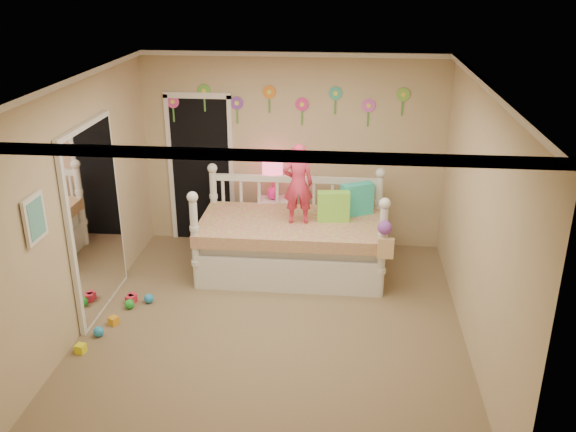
# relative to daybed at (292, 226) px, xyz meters

# --- Properties ---
(floor) EXTENTS (4.00, 4.50, 0.01)m
(floor) POSITION_rel_daybed_xyz_m (-0.07, -1.34, -0.62)
(floor) COLOR #7F684C
(floor) RESTS_ON ground
(ceiling) EXTENTS (4.00, 4.50, 0.01)m
(ceiling) POSITION_rel_daybed_xyz_m (-0.07, -1.34, 1.98)
(ceiling) COLOR white
(ceiling) RESTS_ON floor
(back_wall) EXTENTS (4.00, 0.01, 2.60)m
(back_wall) POSITION_rel_daybed_xyz_m (-0.07, 0.91, 0.68)
(back_wall) COLOR tan
(back_wall) RESTS_ON floor
(left_wall) EXTENTS (0.01, 4.50, 2.60)m
(left_wall) POSITION_rel_daybed_xyz_m (-2.07, -1.34, 0.68)
(left_wall) COLOR tan
(left_wall) RESTS_ON floor
(right_wall) EXTENTS (0.01, 4.50, 2.60)m
(right_wall) POSITION_rel_daybed_xyz_m (1.93, -1.34, 0.68)
(right_wall) COLOR tan
(right_wall) RESTS_ON floor
(crown_molding) EXTENTS (4.00, 4.50, 0.06)m
(crown_molding) POSITION_rel_daybed_xyz_m (-0.07, -1.34, 1.95)
(crown_molding) COLOR white
(crown_molding) RESTS_ON ceiling
(daybed) EXTENTS (2.30, 1.24, 1.24)m
(daybed) POSITION_rel_daybed_xyz_m (0.00, 0.00, 0.00)
(daybed) COLOR white
(daybed) RESTS_ON floor
(pillow_turquoise) EXTENTS (0.42, 0.31, 0.40)m
(pillow_turquoise) POSITION_rel_daybed_xyz_m (0.79, 0.28, 0.27)
(pillow_turquoise) COLOR #23B3A8
(pillow_turquoise) RESTS_ON daybed
(pillow_lime) EXTENTS (0.40, 0.18, 0.37)m
(pillow_lime) POSITION_rel_daybed_xyz_m (0.51, 0.05, 0.26)
(pillow_lime) COLOR #8BE846
(pillow_lime) RESTS_ON daybed
(child) EXTENTS (0.39, 0.28, 0.99)m
(child) POSITION_rel_daybed_xyz_m (0.08, -0.05, 0.56)
(child) COLOR #E53459
(child) RESTS_ON daybed
(nightstand) EXTENTS (0.46, 0.38, 0.69)m
(nightstand) POSITION_rel_daybed_xyz_m (-0.32, 0.72, -0.28)
(nightstand) COLOR white
(nightstand) RESTS_ON floor
(table_lamp) EXTENTS (0.27, 0.27, 0.60)m
(table_lamp) POSITION_rel_daybed_xyz_m (-0.32, 0.72, 0.47)
(table_lamp) COLOR #F7218B
(table_lamp) RESTS_ON nightstand
(closet_doorway) EXTENTS (0.90, 0.04, 2.07)m
(closet_doorway) POSITION_rel_daybed_xyz_m (-1.32, 0.89, 0.41)
(closet_doorway) COLOR black
(closet_doorway) RESTS_ON back_wall
(flower_decals) EXTENTS (3.40, 0.02, 0.50)m
(flower_decals) POSITION_rel_daybed_xyz_m (-0.16, 0.90, 1.32)
(flower_decals) COLOR #B2668C
(flower_decals) RESTS_ON back_wall
(mirror_closet) EXTENTS (0.07, 1.30, 2.10)m
(mirror_closet) POSITION_rel_daybed_xyz_m (-2.03, -1.04, 0.43)
(mirror_closet) COLOR white
(mirror_closet) RESTS_ON left_wall
(wall_picture) EXTENTS (0.05, 0.34, 0.42)m
(wall_picture) POSITION_rel_daybed_xyz_m (-2.04, -2.24, 0.93)
(wall_picture) COLOR white
(wall_picture) RESTS_ON left_wall
(hanging_bag) EXTENTS (0.20, 0.16, 0.36)m
(hanging_bag) POSITION_rel_daybed_xyz_m (1.09, -0.65, 0.14)
(hanging_bag) COLOR beige
(hanging_bag) RESTS_ON daybed
(toy_scatter) EXTENTS (1.18, 1.49, 0.11)m
(toy_scatter) POSITION_rel_daybed_xyz_m (-1.82, -1.34, -0.57)
(toy_scatter) COLOR #996666
(toy_scatter) RESTS_ON floor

